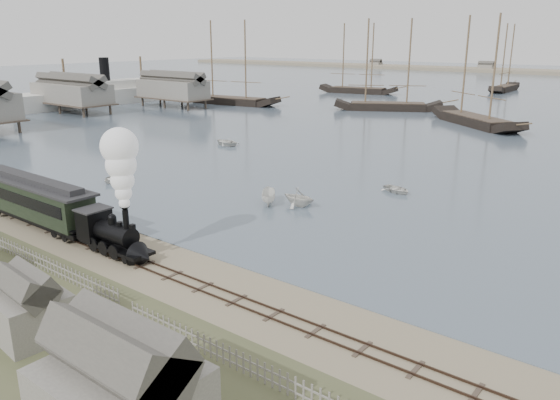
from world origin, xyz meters
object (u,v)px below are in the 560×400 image
Objects in this scene: passenger_coach at (35,199)px; steamship at (106,81)px; beached_dinghy at (59,215)px; locomotive at (118,202)px.

steamship reaches higher than passenger_coach.
beached_dinghy is at bearing -125.38° from steamship.
passenger_coach is 93.75m from steamship.
beached_dinghy is (0.32, 1.81, -1.93)m from passenger_coach.
steamship reaches higher than beached_dinghy.
steamship is (-73.66, 56.48, 5.23)m from beached_dinghy.
passenger_coach is at bearing 180.00° from locomotive.
beached_dinghy is (-11.85, 1.81, -3.90)m from locomotive.
locomotive reaches higher than passenger_coach.
steamship is at bearing 141.52° from passenger_coach.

